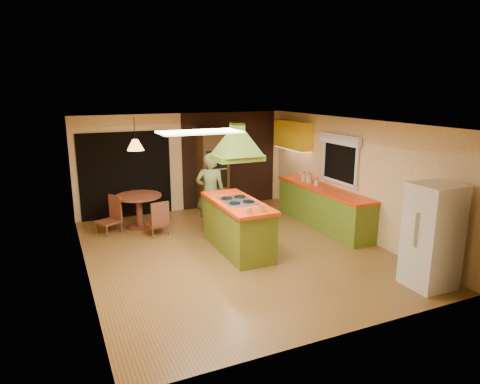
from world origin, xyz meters
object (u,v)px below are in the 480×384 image
wall_oven (213,169)px  canister_large (304,177)px  man (210,192)px  dining_table (139,205)px  refrigerator (432,236)px  kitchen_island (237,226)px

wall_oven → canister_large: wall_oven is taller
man → wall_oven: (0.65, 1.57, 0.19)m
dining_table → canister_large: 3.94m
refrigerator → dining_table: 6.11m
kitchen_island → wall_oven: bearing=78.9°
kitchen_island → man: 1.41m
kitchen_island → wall_oven: wall_oven is taller
refrigerator → wall_oven: wall_oven is taller
man → dining_table: bearing=-8.6°
kitchen_island → refrigerator: 3.47m
man → kitchen_island: bearing=115.0°
dining_table → canister_large: size_ratio=5.28×
refrigerator → canister_large: bearing=88.2°
man → wall_oven: size_ratio=0.82×
man → dining_table: size_ratio=1.72×
wall_oven → dining_table: 2.24m
refrigerator → dining_table: refrigerator is taller
kitchen_island → wall_oven: (0.60, 2.92, 0.57)m
refrigerator → dining_table: bearing=127.2°
kitchen_island → dining_table: kitchen_island is taller
wall_oven → dining_table: size_ratio=2.10×
refrigerator → man: bearing=119.5°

